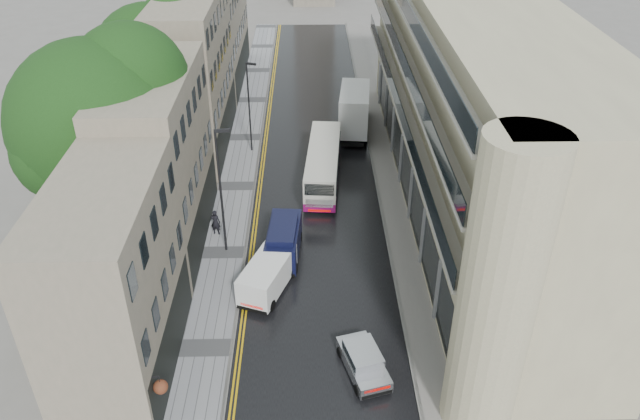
{
  "coord_description": "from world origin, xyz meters",
  "views": [
    {
      "loc": [
        -0.47,
        -12.51,
        23.24
      ],
      "look_at": [
        0.13,
        18.0,
        3.94
      ],
      "focal_mm": 35.0,
      "sensor_mm": 36.0,
      "label": 1
    }
  ],
  "objects_px": {
    "navy_van": "(266,255)",
    "silver_hatchback": "(358,384)",
    "tree_near": "(101,150)",
    "tree_far": "(154,81)",
    "lamp_post_near": "(221,193)",
    "pedestrian": "(216,222)",
    "lamp_post_far": "(249,108)",
    "cream_bus": "(307,183)",
    "white_lorry": "(341,118)",
    "white_van": "(242,289)"
  },
  "relations": [
    {
      "from": "white_van",
      "to": "lamp_post_far",
      "type": "height_order",
      "value": "lamp_post_far"
    },
    {
      "from": "tree_near",
      "to": "silver_hatchback",
      "type": "bearing_deg",
      "value": -40.62
    },
    {
      "from": "white_lorry",
      "to": "lamp_post_near",
      "type": "distance_m",
      "value": 17.68
    },
    {
      "from": "cream_bus",
      "to": "navy_van",
      "type": "bearing_deg",
      "value": -101.64
    },
    {
      "from": "tree_near",
      "to": "silver_hatchback",
      "type": "distance_m",
      "value": 19.75
    },
    {
      "from": "pedestrian",
      "to": "lamp_post_near",
      "type": "distance_m",
      "value": 3.79
    },
    {
      "from": "pedestrian",
      "to": "white_lorry",
      "type": "bearing_deg",
      "value": -112.11
    },
    {
      "from": "cream_bus",
      "to": "white_lorry",
      "type": "bearing_deg",
      "value": 77.74
    },
    {
      "from": "tree_near",
      "to": "pedestrian",
      "type": "bearing_deg",
      "value": 12.26
    },
    {
      "from": "pedestrian",
      "to": "navy_van",
      "type": "bearing_deg",
      "value": 142.08
    },
    {
      "from": "silver_hatchback",
      "to": "navy_van",
      "type": "relative_size",
      "value": 0.79
    },
    {
      "from": "pedestrian",
      "to": "lamp_post_far",
      "type": "relative_size",
      "value": 0.24
    },
    {
      "from": "navy_van",
      "to": "tree_near",
      "type": "bearing_deg",
      "value": 168.76
    },
    {
      "from": "cream_bus",
      "to": "lamp_post_far",
      "type": "height_order",
      "value": "lamp_post_far"
    },
    {
      "from": "cream_bus",
      "to": "pedestrian",
      "type": "xyz_separation_m",
      "value": [
        -5.92,
        -4.44,
        -0.35
      ]
    },
    {
      "from": "lamp_post_far",
      "to": "pedestrian",
      "type": "bearing_deg",
      "value": -78.19
    },
    {
      "from": "navy_van",
      "to": "lamp_post_far",
      "type": "relative_size",
      "value": 0.64
    },
    {
      "from": "cream_bus",
      "to": "silver_hatchback",
      "type": "relative_size",
      "value": 2.64
    },
    {
      "from": "cream_bus",
      "to": "lamp_post_far",
      "type": "bearing_deg",
      "value": 125.01
    },
    {
      "from": "cream_bus",
      "to": "white_van",
      "type": "bearing_deg",
      "value": -103.36
    },
    {
      "from": "cream_bus",
      "to": "pedestrian",
      "type": "distance_m",
      "value": 7.41
    },
    {
      "from": "tree_far",
      "to": "white_van",
      "type": "relative_size",
      "value": 2.78
    },
    {
      "from": "tree_near",
      "to": "white_van",
      "type": "bearing_deg",
      "value": -34.07
    },
    {
      "from": "tree_near",
      "to": "white_van",
      "type": "xyz_separation_m",
      "value": [
        8.2,
        -5.54,
        -5.91
      ]
    },
    {
      "from": "tree_far",
      "to": "cream_bus",
      "type": "distance_m",
      "value": 14.48
    },
    {
      "from": "lamp_post_near",
      "to": "cream_bus",
      "type": "bearing_deg",
      "value": 41.6
    },
    {
      "from": "white_lorry",
      "to": "lamp_post_near",
      "type": "height_order",
      "value": "lamp_post_near"
    },
    {
      "from": "navy_van",
      "to": "cream_bus",
      "type": "bearing_deg",
      "value": 78.12
    },
    {
      "from": "lamp_post_near",
      "to": "lamp_post_far",
      "type": "bearing_deg",
      "value": 78.35
    },
    {
      "from": "tree_near",
      "to": "cream_bus",
      "type": "bearing_deg",
      "value": 25.83
    },
    {
      "from": "navy_van",
      "to": "white_lorry",
      "type": "bearing_deg",
      "value": 77.79
    },
    {
      "from": "white_lorry",
      "to": "navy_van",
      "type": "bearing_deg",
      "value": -100.66
    },
    {
      "from": "cream_bus",
      "to": "tree_far",
      "type": "bearing_deg",
      "value": 152.3
    },
    {
      "from": "silver_hatchback",
      "to": "tree_near",
      "type": "bearing_deg",
      "value": 123.45
    },
    {
      "from": "silver_hatchback",
      "to": "white_van",
      "type": "relative_size",
      "value": 0.83
    },
    {
      "from": "cream_bus",
      "to": "lamp_post_near",
      "type": "xyz_separation_m",
      "value": [
        -5.09,
        -6.23,
        2.89
      ]
    },
    {
      "from": "navy_van",
      "to": "silver_hatchback",
      "type": "bearing_deg",
      "value": -59.1
    },
    {
      "from": "pedestrian",
      "to": "tree_far",
      "type": "bearing_deg",
      "value": -54.21
    },
    {
      "from": "white_lorry",
      "to": "white_van",
      "type": "height_order",
      "value": "white_lorry"
    },
    {
      "from": "lamp_post_near",
      "to": "tree_far",
      "type": "bearing_deg",
      "value": 106.37
    },
    {
      "from": "cream_bus",
      "to": "navy_van",
      "type": "relative_size",
      "value": 2.08
    },
    {
      "from": "pedestrian",
      "to": "lamp_post_far",
      "type": "bearing_deg",
      "value": -86.6
    },
    {
      "from": "silver_hatchback",
      "to": "pedestrian",
      "type": "height_order",
      "value": "pedestrian"
    },
    {
      "from": "pedestrian",
      "to": "white_van",
      "type": "bearing_deg",
      "value": 118.65
    },
    {
      "from": "tree_near",
      "to": "navy_van",
      "type": "distance_m",
      "value": 11.33
    },
    {
      "from": "tree_far",
      "to": "lamp_post_near",
      "type": "relative_size",
      "value": 1.51
    },
    {
      "from": "lamp_post_far",
      "to": "tree_near",
      "type": "bearing_deg",
      "value": -100.25
    },
    {
      "from": "tree_far",
      "to": "pedestrian",
      "type": "distance_m",
      "value": 14.0
    },
    {
      "from": "silver_hatchback",
      "to": "navy_van",
      "type": "bearing_deg",
      "value": 100.7
    },
    {
      "from": "silver_hatchback",
      "to": "tree_far",
      "type": "bearing_deg",
      "value": 103.0
    }
  ]
}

